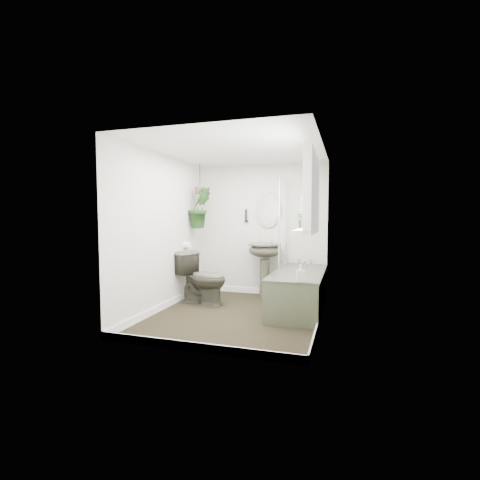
% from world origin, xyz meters
% --- Properties ---
extents(floor, '(2.30, 2.80, 0.02)m').
position_xyz_m(floor, '(0.00, 0.00, -0.01)').
color(floor, black).
rests_on(floor, ground).
extents(ceiling, '(2.30, 2.80, 0.02)m').
position_xyz_m(ceiling, '(0.00, 0.00, 2.31)').
color(ceiling, white).
rests_on(ceiling, ground).
extents(wall_back, '(2.30, 0.02, 2.30)m').
position_xyz_m(wall_back, '(0.00, 1.41, 1.15)').
color(wall_back, beige).
rests_on(wall_back, ground).
extents(wall_front, '(2.30, 0.02, 2.30)m').
position_xyz_m(wall_front, '(0.00, -1.41, 1.15)').
color(wall_front, beige).
rests_on(wall_front, ground).
extents(wall_left, '(0.02, 2.80, 2.30)m').
position_xyz_m(wall_left, '(-1.16, 0.00, 1.15)').
color(wall_left, beige).
rests_on(wall_left, ground).
extents(wall_right, '(0.02, 2.80, 2.30)m').
position_xyz_m(wall_right, '(1.16, 0.00, 1.15)').
color(wall_right, beige).
rests_on(wall_right, ground).
extents(skirting, '(2.30, 2.80, 0.10)m').
position_xyz_m(skirting, '(0.00, 0.00, 0.05)').
color(skirting, white).
rests_on(skirting, floor).
extents(bathtub, '(0.72, 1.72, 0.58)m').
position_xyz_m(bathtub, '(0.80, 0.50, 0.29)').
color(bathtub, '#3C3B2F').
rests_on(bathtub, floor).
extents(bath_screen, '(0.04, 0.72, 1.40)m').
position_xyz_m(bath_screen, '(0.47, 0.99, 1.28)').
color(bath_screen, silver).
rests_on(bath_screen, bathtub).
extents(shower_box, '(0.20, 0.10, 0.35)m').
position_xyz_m(shower_box, '(0.80, 1.34, 1.55)').
color(shower_box, white).
rests_on(shower_box, wall_back).
extents(oval_mirror, '(0.46, 0.03, 0.62)m').
position_xyz_m(oval_mirror, '(0.14, 1.37, 1.50)').
color(oval_mirror, tan).
rests_on(oval_mirror, wall_back).
extents(wall_sconce, '(0.04, 0.04, 0.22)m').
position_xyz_m(wall_sconce, '(-0.26, 1.36, 1.40)').
color(wall_sconce, black).
rests_on(wall_sconce, wall_back).
extents(toilet_roll_holder, '(0.11, 0.11, 0.11)m').
position_xyz_m(toilet_roll_holder, '(-1.10, 0.70, 0.90)').
color(toilet_roll_holder, white).
rests_on(toilet_roll_holder, wall_left).
extents(window_recess, '(0.08, 1.00, 0.90)m').
position_xyz_m(window_recess, '(1.09, -0.70, 1.65)').
color(window_recess, white).
rests_on(window_recess, wall_right).
extents(window_sill, '(0.18, 1.00, 0.04)m').
position_xyz_m(window_sill, '(1.02, -0.70, 1.23)').
color(window_sill, white).
rests_on(window_sill, wall_right).
extents(window_blinds, '(0.01, 0.86, 0.76)m').
position_xyz_m(window_blinds, '(1.04, -0.70, 1.65)').
color(window_blinds, white).
rests_on(window_blinds, wall_right).
extents(toilet, '(0.90, 0.65, 0.83)m').
position_xyz_m(toilet, '(-0.71, 0.45, 0.41)').
color(toilet, '#3C3B2F').
rests_on(toilet, floor).
extents(pedestal_sink, '(0.55, 0.47, 0.93)m').
position_xyz_m(pedestal_sink, '(0.14, 1.12, 0.47)').
color(pedestal_sink, '#3C3B2F').
rests_on(pedestal_sink, floor).
extents(sill_plant, '(0.24, 0.22, 0.22)m').
position_xyz_m(sill_plant, '(0.97, -0.40, 1.36)').
color(sill_plant, black).
rests_on(sill_plant, window_sill).
extents(hanging_plant, '(0.50, 0.49, 0.71)m').
position_xyz_m(hanging_plant, '(-0.97, 0.95, 1.53)').
color(hanging_plant, black).
rests_on(hanging_plant, ceiling).
extents(soap_bottle, '(0.11, 0.12, 0.21)m').
position_xyz_m(soap_bottle, '(0.92, -0.29, 0.69)').
color(soap_bottle, '#2E2B2B').
rests_on(soap_bottle, bathtub).
extents(hanging_pot, '(0.16, 0.16, 0.12)m').
position_xyz_m(hanging_pot, '(-0.97, 0.95, 1.83)').
color(hanging_pot, '#4F3D30').
rests_on(hanging_pot, ceiling).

